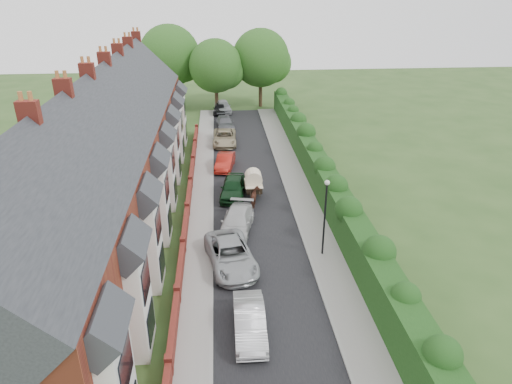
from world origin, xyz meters
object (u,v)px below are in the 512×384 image
at_px(horse, 255,198).
at_px(car_silver_a, 250,322).
at_px(car_silver_b, 231,255).
at_px(car_red, 225,162).
at_px(car_grey, 225,123).
at_px(car_white, 237,222).
at_px(car_black, 220,108).
at_px(lamppost, 325,208).
at_px(car_green, 233,187).
at_px(horse_cart, 253,181).
at_px(car_beige, 224,137).

bearing_deg(horse, car_silver_a, 90.82).
bearing_deg(car_silver_a, car_silver_b, 97.03).
height_order(car_red, car_grey, car_red).
distance_m(car_white, car_black, 31.10).
height_order(car_grey, horse, horse).
height_order(lamppost, horse, lamppost).
bearing_deg(car_silver_b, car_black, 79.99).
xyz_separation_m(lamppost, horse, (-3.64, 7.26, -2.60)).
height_order(car_green, car_black, car_green).
distance_m(lamppost, car_white, 6.81).
bearing_deg(horse_cart, car_grey, 95.60).
distance_m(car_green, horse, 2.49).
distance_m(car_silver_a, car_beige, 28.88).
relative_size(lamppost, car_white, 1.04).
height_order(car_red, horse, horse).
relative_size(horse, horse_cart, 0.53).
distance_m(car_white, car_grey, 24.47).
distance_m(car_black, horse, 27.44).
xyz_separation_m(car_green, car_beige, (-0.43, 13.06, -0.07)).
xyz_separation_m(car_green, horse_cart, (1.61, -0.11, 0.50)).
bearing_deg(car_white, horse, 79.48).
relative_size(car_white, car_black, 1.24).
distance_m(car_green, car_beige, 13.06).
xyz_separation_m(car_silver_b, car_black, (-0.25, 35.32, -0.09)).
height_order(lamppost, car_silver_b, lamppost).
relative_size(car_silver_a, horse_cart, 1.37).
bearing_deg(car_silver_b, lamppost, -3.35).
relative_size(car_grey, car_black, 1.15).
xyz_separation_m(car_silver_b, car_red, (-0.00, 15.94, -0.09)).
xyz_separation_m(car_grey, horse_cart, (1.86, -18.94, 0.63)).
bearing_deg(car_red, car_silver_a, -78.48).
bearing_deg(car_red, horse_cart, -61.24).
relative_size(lamppost, car_silver_b, 0.93).
distance_m(car_white, car_red, 11.73).
relative_size(car_red, car_black, 1.03).
bearing_deg(car_silver_a, horse, 84.36).
height_order(car_green, car_beige, car_green).
relative_size(car_black, horse_cart, 1.27).
distance_m(lamppost, car_grey, 28.64).
distance_m(car_green, car_grey, 18.83).
bearing_deg(horse, lamppost, 123.30).
bearing_deg(horse_cart, horse, -90.00).
bearing_deg(car_beige, car_silver_a, -87.31).
relative_size(car_green, car_beige, 0.89).
height_order(car_red, car_beige, car_beige).
bearing_deg(car_white, lamppost, -21.36).
xyz_separation_m(car_white, horse, (1.59, 3.75, -0.02)).
bearing_deg(car_silver_a, car_black, 91.55).
height_order(car_white, car_black, car_white).
xyz_separation_m(car_green, car_black, (-0.78, 25.44, -0.11)).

